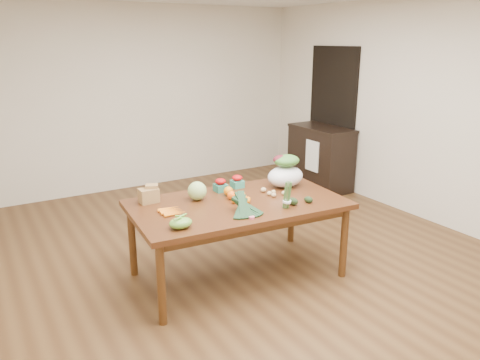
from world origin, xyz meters
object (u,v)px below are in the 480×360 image
paper_bag (149,194)px  mandarin_cluster (240,198)px  cabbage (197,191)px  asparagus_bundle (287,195)px  salad_bag (285,172)px  kale_bunch (246,206)px  cabinet (320,157)px  dining_table (238,239)px

paper_bag → mandarin_cluster: paper_bag is taller
cabbage → asparagus_bundle: 0.85m
salad_bag → cabbage: bearing=175.0°
kale_bunch → salad_bag: salad_bag is taller
paper_bag → kale_bunch: 0.95m
cabinet → mandarin_cluster: size_ratio=5.67×
cabbage → asparagus_bundle: (0.58, -0.61, 0.04)m
mandarin_cluster → salad_bag: size_ratio=0.47×
dining_table → paper_bag: size_ratio=8.59×
mandarin_cluster → kale_bunch: 0.33m
cabinet → asparagus_bundle: asparagus_bundle is taller
dining_table → kale_bunch: (-0.11, -0.32, 0.45)m
dining_table → kale_bunch: bearing=-103.6°
cabinet → mandarin_cluster: (-2.50, -1.81, 0.32)m
kale_bunch → cabinet: bearing=43.3°
asparagus_bundle → cabinet: bearing=48.5°
cabbage → cabinet: bearing=28.8°
cabbage → paper_bag: bearing=158.3°
paper_bag → asparagus_bundle: asparagus_bundle is taller
cabinet → kale_bunch: (-2.62, -2.11, 0.36)m
dining_table → paper_bag: 0.93m
cabinet → cabbage: 3.23m
mandarin_cluster → cabbage: bearing=139.9°
cabinet → paper_bag: 3.53m
cabbage → salad_bag: bearing=-5.0°
paper_bag → mandarin_cluster: bearing=-30.5°
paper_bag → cabbage: bearing=-21.7°
dining_table → cabinet: 3.09m
salad_bag → paper_bag: bearing=169.7°
paper_bag → mandarin_cluster: 0.84m
paper_bag → salad_bag: 1.39m
dining_table → asparagus_bundle: (0.29, -0.37, 0.50)m
mandarin_cluster → salad_bag: (0.64, 0.18, 0.11)m
cabinet → kale_bunch: size_ratio=2.55×
cabinet → salad_bag: 2.51m
dining_table → asparagus_bundle: bearing=-47.5°
paper_bag → kale_bunch: size_ratio=0.57×
kale_bunch → mandarin_cluster: bearing=72.5°
asparagus_bundle → salad_bag: 0.64m
kale_bunch → salad_bag: bearing=36.8°
paper_bag → dining_table: bearing=-29.9°
mandarin_cluster → kale_bunch: bearing=-112.0°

